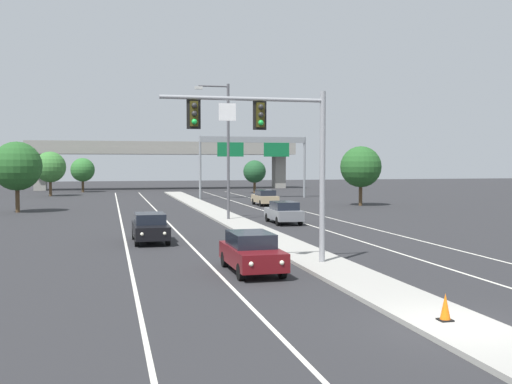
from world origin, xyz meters
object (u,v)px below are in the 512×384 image
traffic_cone_median_nose (445,307)px  tree_far_left_a (83,170)px  tree_far_left_b (50,167)px  overhead_signal_mast (272,139)px  car_oncoming_darkred (252,252)px  car_oncoming_black (150,227)px  car_receding_tan (265,197)px  tree_far_right_c (361,167)px  car_receding_grey (284,212)px  tree_far_left_c (17,166)px  highway_sign_gantry (253,147)px  street_lamp_median (225,143)px  tree_far_right_b (255,172)px

traffic_cone_median_nose → tree_far_left_a: size_ratio=0.15×
tree_far_left_a → tree_far_left_b: bearing=-110.0°
overhead_signal_mast → car_oncoming_darkred: bearing=-140.7°
car_oncoming_black → tree_far_left_a: tree_far_left_a is taller
car_receding_tan → tree_far_right_c: tree_far_right_c is taller
car_receding_grey → tree_far_left_c: bearing=143.6°
highway_sign_gantry → tree_far_right_c: bearing=-62.9°
overhead_signal_mast → tree_far_left_c: 34.95m
traffic_cone_median_nose → highway_sign_gantry: bearing=81.7°
car_receding_tan → overhead_signal_mast: bearing=-104.0°
street_lamp_median → tree_far_left_b: 40.92m
tree_far_left_c → tree_far_left_a: 36.07m
tree_far_right_b → tree_far_left_a: 25.19m
car_receding_grey → highway_sign_gantry: (4.95, 30.12, 5.34)m
highway_sign_gantry → car_receding_tan: bearing=-98.0°
tree_far_left_b → tree_far_left_a: (3.61, 9.91, -0.50)m
car_receding_tan → tree_far_right_c: (9.30, -2.48, 3.09)m
highway_sign_gantry → tree_far_left_c: 29.31m
highway_sign_gantry → tree_far_right_c: (7.57, -14.79, -2.26)m
street_lamp_median → car_oncoming_black: street_lamp_median is taller
car_oncoming_black → car_receding_tan: 28.95m
car_oncoming_black → traffic_cone_median_nose: car_oncoming_black is taller
overhead_signal_mast → highway_sign_gantry: bearing=77.5°
highway_sign_gantry → car_oncoming_darkred: bearing=-103.5°
car_receding_tan → tree_far_left_c: 23.51m
car_oncoming_black → car_receding_grey: size_ratio=1.00×
tree_far_left_c → highway_sign_gantry: bearing=32.0°
tree_far_left_a → tree_far_right_c: bearing=-51.1°
car_receding_grey → highway_sign_gantry: 30.99m
street_lamp_median → highway_sign_gantry: street_lamp_median is taller
street_lamp_median → car_oncoming_black: size_ratio=2.23×
car_oncoming_black → tree_far_right_c: bearing=46.1°
tree_far_right_b → car_receding_grey: bearing=-100.8°
street_lamp_median → tree_far_left_c: 20.09m
car_oncoming_darkred → traffic_cone_median_nose: 9.52m
street_lamp_median → tree_far_left_b: street_lamp_median is taller
highway_sign_gantry → car_oncoming_black: bearing=-111.3°
car_receding_grey → tree_far_left_c: (-19.85, 14.64, 3.21)m
overhead_signal_mast → car_oncoming_black: size_ratio=1.61×
tree_far_right_b → tree_far_right_c: 27.55m
car_oncoming_black → traffic_cone_median_nose: size_ratio=6.05×
tree_far_left_c → tree_far_left_a: bearing=83.6°
car_oncoming_black → tree_far_left_b: bearing=101.1°
tree_far_left_c → tree_far_left_b: bearing=89.1°
car_receding_grey → tree_far_left_a: size_ratio=0.90×
car_oncoming_darkred → tree_far_right_b: bearing=76.4°
tree_far_left_c → car_oncoming_darkred: bearing=-68.0°
car_oncoming_black → highway_sign_gantry: 41.25m
traffic_cone_median_nose → tree_far_left_c: bearing=111.5°
street_lamp_median → tree_far_right_b: size_ratio=2.14×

